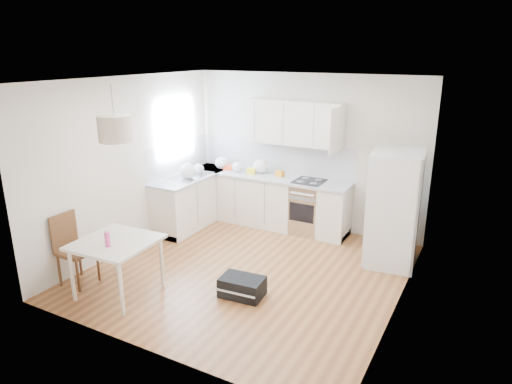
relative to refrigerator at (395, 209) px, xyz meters
The scene contains 29 objects.
floor 2.34m from the refrigerator, 143.48° to the right, with size 4.20×4.20×0.00m, color brown.
ceiling 2.86m from the refrigerator, 143.48° to the right, with size 4.20×4.20×0.00m, color white.
wall_back 1.99m from the refrigerator, 155.34° to the left, with size 4.20×4.20×0.00m, color white.
wall_left 4.09m from the refrigerator, 161.40° to the right, with size 4.20×4.20×0.00m, color white.
wall_right 1.43m from the refrigerator, 74.91° to the right, with size 4.20×4.20×0.00m, color white.
window_glassblock 3.95m from the refrigerator, behind, with size 0.02×1.00×1.00m, color #BFE0F9.
cabinets_back 2.44m from the refrigerator, 167.90° to the left, with size 3.00×0.60×0.88m, color white.
cabinets_left 3.58m from the refrigerator, behind, with size 0.60×1.80×0.88m, color white.
counter_back 2.40m from the refrigerator, 167.90° to the left, with size 3.02×0.64×0.04m, color #BBBDC0.
counter_left 3.55m from the refrigerator, behind, with size 0.64×1.82×0.04m, color #BBBDC0.
backsplash_back 2.51m from the refrigerator, 161.25° to the left, with size 3.00×0.01×0.58m, color white.
backsplash_left 3.86m from the refrigerator, behind, with size 0.01×1.80×0.58m, color white.
upper_cabinets 2.25m from the refrigerator, 161.29° to the left, with size 1.70×0.32×0.75m, color white.
range_oven 1.68m from the refrigerator, 162.00° to the left, with size 0.50×0.61×0.88m, color #BBBDC0, non-canonical shape.
sink 3.55m from the refrigerator, behind, with size 0.50×0.80×0.16m, color #BBBDC0, non-canonical shape.
refrigerator is the anchor object (origin of this frame).
dining_table 3.94m from the refrigerator, 137.92° to the right, with size 0.99×0.99×0.74m.
dining_chair 4.51m from the refrigerator, 143.10° to the right, with size 0.41×0.41×0.98m, color #482915, non-canonical shape.
drink_bottle 4.02m from the refrigerator, 135.80° to the right, with size 0.06×0.06×0.23m, color #DC3D80.
gym_bag 2.54m from the refrigerator, 127.18° to the right, with size 0.56×0.36×0.26m, color black.
pendant_lamp 4.04m from the refrigerator, 137.08° to the right, with size 0.39×0.39×0.31m, color #C0AC93.
grocery_bag_a 3.36m from the refrigerator, behind, with size 0.26×0.22×0.24m, color white.
grocery_bag_b 2.98m from the refrigerator, behind, with size 0.21×0.18×0.19m, color white.
grocery_bag_c 2.60m from the refrigerator, 166.81° to the left, with size 0.29×0.25×0.26m, color white.
grocery_bag_d 3.52m from the refrigerator, behind, with size 0.20×0.17×0.18m, color white.
grocery_bag_e 3.51m from the refrigerator, behind, with size 0.30×0.25×0.27m, color white.
snack_orange 2.21m from the refrigerator, 165.15° to the left, with size 0.14×0.09×0.10m, color orange.
snack_yellow 2.71m from the refrigerator, 169.85° to the left, with size 0.15×0.09×0.10m, color yellow.
snack_red 3.22m from the refrigerator, behind, with size 0.16×0.10×0.11m, color red.
Camera 1 is at (2.94, -5.20, 3.07)m, focal length 32.00 mm.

